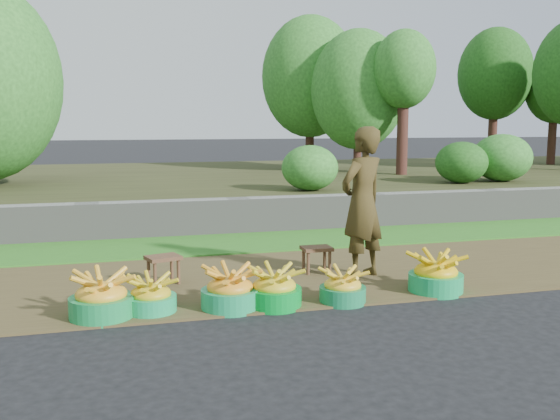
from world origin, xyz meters
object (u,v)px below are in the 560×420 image
object	(u,v)px
basin_c	(230,291)
stool_right	(317,252)
stool_left	(163,262)
basin_d	(274,289)
basin_e	(343,288)
basin_f	(436,275)
basin_b	(151,297)
basin_a	(101,298)
vendor_woman	(362,203)

from	to	relation	value
basin_c	stool_right	size ratio (longest dim) A/B	1.59
stool_left	basin_d	bearing A→B (deg)	-48.90
basin_e	stool_right	world-z (taller)	basin_e
basin_d	basin_f	size ratio (longest dim) A/B	0.93
stool_left	stool_right	distance (m)	1.72
stool_right	basin_f	bearing A→B (deg)	-50.18
basin_d	basin_e	world-z (taller)	basin_d
basin_b	basin_f	size ratio (longest dim) A/B	0.84
basin_a	basin_e	distance (m)	2.20
basin_b	basin_d	world-z (taller)	basin_d
basin_f	stool_left	world-z (taller)	basin_f
basin_d	stool_left	bearing A→B (deg)	131.10
basin_c	stool_right	xyz separation A→B (m)	(1.21, 1.07, 0.08)
basin_a	basin_c	bearing A→B (deg)	-1.56
basin_d	vendor_woman	distance (m)	1.59
stool_left	basin_e	bearing A→B (deg)	-34.98
basin_a	basin_b	world-z (taller)	basin_a
basin_f	stool_right	world-z (taller)	basin_f
vendor_woman	basin_f	bearing A→B (deg)	95.87
basin_f	stool_right	xyz separation A→B (m)	(-0.90, 1.07, 0.07)
basin_c	basin_f	bearing A→B (deg)	-0.05
basin_e	stool_right	size ratio (longest dim) A/B	1.32
basin_f	basin_e	bearing A→B (deg)	-175.25
vendor_woman	stool_right	bearing A→B (deg)	-65.54
basin_d	basin_c	bearing A→B (deg)	174.87
stool_left	stool_right	size ratio (longest dim) A/B	1.20
basin_b	basin_e	xyz separation A→B (m)	(1.77, -0.16, -0.01)
basin_c	stool_right	bearing A→B (deg)	41.63
basin_b	stool_left	xyz separation A→B (m)	(0.20, 0.94, 0.11)
basin_c	stool_left	size ratio (longest dim) A/B	1.33
basin_d	stool_left	world-z (taller)	basin_d
basin_e	basin_c	bearing A→B (deg)	175.31
basin_b	stool_right	world-z (taller)	basin_b
basin_d	vendor_woman	size ratio (longest dim) A/B	0.31
basin_a	stool_left	xyz separation A→B (m)	(0.62, 0.98, 0.07)
basin_b	stool_right	distance (m)	2.16
basin_e	stool_left	world-z (taller)	basin_e
stool_left	basin_c	bearing A→B (deg)	-63.40
basin_f	vendor_woman	bearing A→B (deg)	123.03
basin_c	basin_b	bearing A→B (deg)	174.04
basin_f	stool_right	bearing A→B (deg)	129.82
basin_a	basin_b	distance (m)	0.43
basin_d	stool_right	world-z (taller)	basin_d
basin_b	basin_f	xyz separation A→B (m)	(2.81, -0.08, 0.03)
basin_c	basin_e	distance (m)	1.07
vendor_woman	stool_left	bearing A→B (deg)	-34.28
basin_b	basin_f	world-z (taller)	basin_f
basin_a	basin_d	distance (m)	1.54
basin_f	vendor_woman	size ratio (longest dim) A/B	0.33
stool_right	basin_a	bearing A→B (deg)	-155.99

